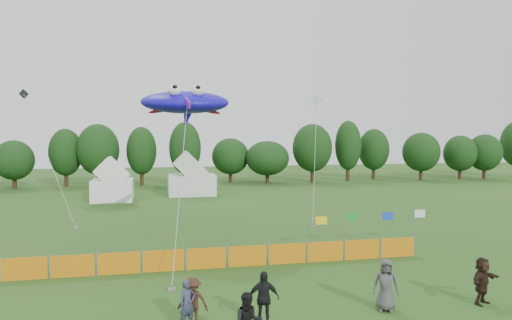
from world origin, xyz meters
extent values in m
plane|color=#234C16|center=(0.00, 0.00, 0.00)|extent=(160.00, 160.00, 0.00)
cylinder|color=#382314|center=(-21.24, 44.50, 0.96)|extent=(0.50, 0.50, 1.91)
ellipsoid|color=black|center=(-21.24, 44.50, 3.45)|extent=(4.61, 4.61, 4.30)
cylinder|color=#382314|center=(-15.73, 46.21, 1.19)|extent=(0.50, 0.50, 2.38)
ellipsoid|color=black|center=(-15.73, 46.21, 4.30)|extent=(4.09, 4.09, 5.35)
cylinder|color=#382314|center=(-11.75, 45.39, 1.29)|extent=(0.50, 0.50, 2.57)
ellipsoid|color=black|center=(-11.75, 45.39, 4.64)|extent=(5.20, 5.20, 5.79)
cylinder|color=#382314|center=(-6.44, 45.32, 1.23)|extent=(0.50, 0.50, 2.46)
ellipsoid|color=black|center=(-6.44, 45.32, 4.45)|extent=(3.78, 3.78, 5.55)
cylinder|color=#382314|center=(-0.99, 43.92, 1.33)|extent=(0.50, 0.50, 2.66)
ellipsoid|color=black|center=(-0.99, 43.92, 4.81)|extent=(4.05, 4.05, 5.99)
cylinder|color=#382314|center=(5.28, 46.53, 0.99)|extent=(0.50, 0.50, 1.98)
ellipsoid|color=black|center=(5.28, 46.53, 3.58)|extent=(5.06, 5.06, 4.46)
cylinder|color=#382314|center=(9.99, 44.56, 0.93)|extent=(0.50, 0.50, 1.86)
ellipsoid|color=black|center=(9.99, 44.56, 3.35)|extent=(5.86, 5.86, 4.18)
cylinder|color=#382314|center=(16.28, 44.38, 1.31)|extent=(0.50, 0.50, 2.62)
ellipsoid|color=black|center=(16.28, 44.38, 4.73)|extent=(5.41, 5.41, 5.89)
cylinder|color=#382314|center=(21.78, 44.99, 1.39)|extent=(0.50, 0.50, 2.78)
ellipsoid|color=black|center=(21.78, 44.99, 5.02)|extent=(3.67, 3.67, 6.26)
cylinder|color=#382314|center=(26.67, 46.88, 1.21)|extent=(0.50, 0.50, 2.42)
ellipsoid|color=black|center=(26.67, 46.88, 4.36)|extent=(4.46, 4.46, 5.44)
cylinder|color=#382314|center=(32.69, 44.13, 1.12)|extent=(0.50, 0.50, 2.24)
ellipsoid|color=black|center=(32.69, 44.13, 4.04)|extent=(5.26, 5.26, 5.03)
cylinder|color=#382314|center=(39.09, 44.15, 1.05)|extent=(0.50, 0.50, 2.10)
ellipsoid|color=black|center=(39.09, 44.15, 3.80)|extent=(4.74, 4.74, 4.73)
cylinder|color=#382314|center=(42.84, 43.69, 1.08)|extent=(0.50, 0.50, 2.16)
ellipsoid|color=black|center=(42.84, 43.69, 3.91)|extent=(4.88, 4.88, 4.87)
cube|color=white|center=(-8.81, 31.54, 1.04)|extent=(3.80, 3.80, 2.09)
cube|color=silver|center=(-0.89, 34.33, 1.08)|extent=(4.93, 3.94, 2.17)
cube|color=#CC710B|center=(-10.29, 6.61, 0.50)|extent=(1.90, 0.06, 1.00)
cube|color=#CC710B|center=(-8.29, 6.61, 0.50)|extent=(1.90, 0.06, 1.00)
cube|color=#CC710B|center=(-6.29, 6.61, 0.50)|extent=(1.90, 0.06, 1.00)
cube|color=#CC710B|center=(-4.29, 6.61, 0.50)|extent=(1.90, 0.06, 1.00)
cube|color=#CC710B|center=(-2.29, 6.61, 0.50)|extent=(1.90, 0.06, 1.00)
cube|color=#CC710B|center=(-0.29, 6.61, 0.50)|extent=(1.90, 0.06, 1.00)
cube|color=#CC710B|center=(1.71, 6.61, 0.50)|extent=(1.90, 0.06, 1.00)
cube|color=#CC710B|center=(3.71, 6.61, 0.50)|extent=(1.90, 0.06, 1.00)
cube|color=#CC710B|center=(5.71, 6.61, 0.50)|extent=(1.90, 0.06, 1.00)
cube|color=#CC710B|center=(7.71, 6.61, 0.50)|extent=(1.90, 0.06, 1.00)
cylinder|color=gray|center=(4.00, 8.94, 0.93)|extent=(0.06, 0.06, 1.85)
cube|color=yellow|center=(4.35, 8.94, 1.63)|extent=(0.70, 0.02, 0.45)
cylinder|color=gray|center=(6.00, 9.31, 0.96)|extent=(0.06, 0.06, 1.91)
cube|color=#148C26|center=(6.35, 9.31, 1.69)|extent=(0.70, 0.02, 0.45)
cylinder|color=gray|center=(8.00, 8.87, 0.98)|extent=(0.06, 0.06, 1.96)
cube|color=blue|center=(8.35, 8.87, 1.74)|extent=(0.70, 0.02, 0.45)
cylinder|color=gray|center=(10.00, 8.81, 1.02)|extent=(0.06, 0.06, 2.05)
cube|color=white|center=(10.35, 8.81, 1.82)|extent=(0.70, 0.02, 0.45)
imported|color=#313552|center=(-3.61, 0.08, 0.79)|extent=(0.68, 0.58, 1.59)
imported|color=#361F15|center=(-3.42, 0.23, 0.81)|extent=(1.19, 0.94, 1.62)
imported|color=black|center=(-1.13, -0.33, 0.92)|extent=(1.10, 0.51, 1.84)
imported|color=#434247|center=(3.50, 0.02, 0.94)|extent=(1.08, 0.91, 1.88)
imported|color=black|center=(7.36, -0.18, 0.89)|extent=(1.72, 1.17, 1.78)
ellipsoid|color=#1B0FD7|center=(-2.86, 12.61, 8.33)|extent=(5.44, 4.28, 1.82)
sphere|color=white|center=(-3.51, 11.49, 8.89)|extent=(0.73, 0.73, 0.73)
sphere|color=white|center=(-2.21, 11.49, 8.89)|extent=(0.73, 0.73, 0.73)
ellipsoid|color=red|center=(-4.25, 12.79, 7.85)|extent=(1.52, 0.67, 0.24)
ellipsoid|color=red|center=(-1.47, 12.79, 7.85)|extent=(1.52, 0.67, 0.24)
cube|color=purple|center=(-2.86, 10.62, 8.15)|extent=(0.37, 0.96, 0.70)
cylinder|color=#A5A5A5|center=(-3.44, 7.35, 4.01)|extent=(1.19, 7.12, 8.05)
cube|color=gray|center=(-4.01, 3.80, 0.05)|extent=(0.30, 0.30, 0.10)
cube|color=white|center=(8.94, 22.45, 9.40)|extent=(1.10, 0.31, 1.10)
cylinder|color=#A5A5A5|center=(7.47, 18.73, 4.70)|extent=(2.97, 7.49, 9.42)
cube|color=gray|center=(6.00, 15.00, 0.05)|extent=(0.30, 0.30, 0.10)
cube|color=black|center=(-15.74, 28.26, 9.98)|extent=(0.87, 0.25, 0.87)
cylinder|color=#A5A5A5|center=(-12.87, 23.13, 4.99)|extent=(5.78, 10.29, 10.00)
cube|color=gray|center=(-10.00, 18.00, 0.05)|extent=(0.30, 0.30, 0.10)
camera|label=1|loc=(-4.55, -14.82, 6.32)|focal=32.00mm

